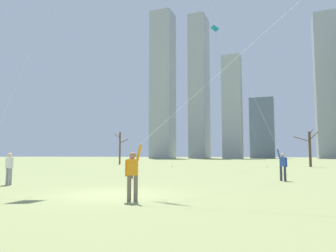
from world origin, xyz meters
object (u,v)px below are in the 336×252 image
Objects in this scene: kite_flyer_far_back_white at (203,104)px; kite_flyer_foreground_left_yellow at (7,113)px; bystander_far_off_by_trees at (132,164)px; kite_flyer_midfield_left_red at (242,77)px; bystander_strolling_midfield at (9,167)px; bare_tree_leftmost at (120,147)px; distant_kite_drifting_right_teal at (219,40)px; bare_tree_rightmost at (310,147)px.

kite_flyer_foreground_left_yellow is at bearing -179.89° from kite_flyer_far_back_white.
kite_flyer_midfield_left_red is at bearing 4.23° from bystander_far_off_by_trees.
bare_tree_leftmost is at bearing 110.58° from bystander_strolling_midfield.
distant_kite_drifting_right_teal is 24.19m from bare_tree_leftmost.
bystander_far_off_by_trees is 0.31× the size of bare_tree_leftmost.
bystander_far_off_by_trees is at bearing -98.60° from distant_kite_drifting_right_teal.
kite_flyer_far_back_white is 11.01m from bystander_strolling_midfield.
distant_kite_drifting_right_teal is at bearing 80.08° from kite_flyer_foreground_left_yellow.
bystander_far_off_by_trees is (-7.39, -0.55, -5.45)m from kite_flyer_midfield_left_red.
kite_flyer_midfield_left_red reaches higher than kite_flyer_far_back_white.
kite_flyer_midfield_left_red reaches higher than distant_kite_drifting_right_teal.
kite_flyer_far_back_white is 6.80× the size of bystander_strolling_midfield.
bare_tree_leftmost is at bearing 111.88° from kite_flyer_foreground_left_yellow.
bare_tree_leftmost is at bearing 177.18° from bare_tree_rightmost.
bystander_strolling_midfield is (-10.84, -7.37, -5.45)m from kite_flyer_midfield_left_red.
distant_kite_drifting_right_teal is 3.51× the size of bare_tree_rightmost.
bare_tree_leftmost is (-15.97, 26.53, 1.93)m from bystander_far_off_by_trees.
distant_kite_drifting_right_teal is 3.26× the size of bare_tree_leftmost.
kite_flyer_far_back_white is at bearing 0.11° from kite_flyer_foreground_left_yellow.
kite_flyer_foreground_left_yellow is 8.40× the size of bystander_strolling_midfield.
bare_tree_leftmost reaches higher than bystander_far_off_by_trees.
bare_tree_leftmost reaches higher than bare_tree_rightmost.
bare_tree_leftmost is (-18.62, 9.07, -12.50)m from distant_kite_drifting_right_teal.
kite_flyer_far_back_white is at bearing -49.87° from bystander_far_off_by_trees.
distant_kite_drifting_right_teal is (-4.75, 16.91, 8.97)m from kite_flyer_midfield_left_red.
kite_flyer_far_back_white is at bearing -8.96° from bystander_strolling_midfield.
kite_flyer_midfield_left_red is at bearing -102.03° from bare_tree_rightmost.
kite_flyer_midfield_left_red is 1.28× the size of distant_kite_drifting_right_teal.
distant_kite_drifting_right_teal is (2.64, 17.46, 14.42)m from bystander_far_off_by_trees.
kite_flyer_far_back_white is 34.07m from bare_tree_rightmost.
bystander_far_off_by_trees is (1.90, 8.52, -2.50)m from kite_flyer_foreground_left_yellow.
bare_tree_rightmost reaches higher than bystander_strolling_midfield.
kite_flyer_midfield_left_red is 19.73m from distant_kite_drifting_right_teal.
kite_flyer_foreground_left_yellow is at bearing -113.36° from bare_tree_rightmost.
bystander_strolling_midfield is at bearing -116.81° from bystander_far_off_by_trees.
kite_flyer_far_back_white reaches higher than bystander_far_off_by_trees.
kite_flyer_foreground_left_yellow reaches higher than bystander_far_off_by_trees.
bare_tree_leftmost is (-14.07, 35.04, -0.57)m from kite_flyer_foreground_left_yellow.
kite_flyer_far_back_white reaches higher than bare_tree_leftmost.
kite_flyer_midfield_left_red is 9.20m from bystander_far_off_by_trees.
kite_flyer_midfield_left_red is at bearing 88.56° from kite_flyer_far_back_white.
bystander_strolling_midfield is 0.09× the size of distant_kite_drifting_right_teal.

